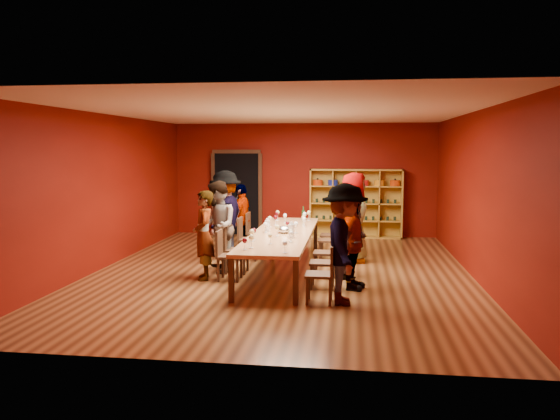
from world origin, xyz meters
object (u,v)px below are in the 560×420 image
object	(u,v)px
shelving_unit	(356,200)
chair_person_right_2	(330,249)
chair_person_left_1	(225,252)
person_left_3	(225,215)
chair_person_left_2	(233,247)
person_left_1	(204,235)
chair_person_left_3	(245,236)
person_right_1	(353,243)
wine_bottle	(303,215)
tasting_table	(282,235)
person_right_3	(353,217)
person_right_4	(348,218)
person_right_2	(345,233)
person_right_0	(345,244)
chair_person_right_1	(327,259)
chair_person_right_3	(332,237)
person_left_2	(218,227)
person_left_4	(242,218)
spittoon_bowl	(284,230)
chair_person_left_4	(253,230)
chair_person_right_0	(325,271)
chair_person_right_4	(334,232)

from	to	relation	value
shelving_unit	chair_person_right_2	xyz separation A→B (m)	(-0.49, -4.56, -0.49)
chair_person_left_1	person_left_3	world-z (taller)	person_left_3
chair_person_left_2	chair_person_right_2	distance (m)	1.82
person_left_1	chair_person_left_3	world-z (taller)	person_left_1
person_right_1	wine_bottle	bearing A→B (deg)	33.64
chair_person_right_2	tasting_table	bearing A→B (deg)	165.05
person_left_3	chair_person_right_2	world-z (taller)	person_left_3
person_right_3	person_right_4	bearing A→B (deg)	6.57
person_right_3	person_right_2	bearing A→B (deg)	170.35
person_right_0	person_right_4	xyz separation A→B (m)	(0.02, 3.83, -0.10)
chair_person_left_3	chair_person_right_1	distance (m)	2.82
wine_bottle	chair_person_left_3	bearing A→B (deg)	-143.78
person_right_2	chair_person_left_1	bearing A→B (deg)	91.84
chair_person_left_1	chair_person_right_3	xyz separation A→B (m)	(1.82, 1.91, 0.00)
person_left_2	person_right_0	size ratio (longest dim) A/B	0.95
tasting_table	chair_person_right_1	bearing A→B (deg)	-50.94
chair_person_left_2	person_left_4	xyz separation A→B (m)	(-0.26, 2.12, 0.27)
person_left_1	person_right_2	size ratio (longest dim) A/B	1.00
person_left_4	chair_person_right_2	xyz separation A→B (m)	(2.08, -2.18, -0.27)
chair_person_left_3	person_right_2	bearing A→B (deg)	-31.42
person_left_2	person_right_3	xyz separation A→B (m)	(2.53, 1.32, 0.06)
person_left_4	spittoon_bowl	size ratio (longest dim) A/B	5.74
chair_person_left_2	person_right_0	bearing A→B (deg)	-40.67
person_right_4	person_left_4	bearing A→B (deg)	88.49
shelving_unit	chair_person_left_4	bearing A→B (deg)	-134.06
person_left_2	chair_person_left_4	world-z (taller)	person_left_2
person_left_2	person_right_1	bearing A→B (deg)	48.13
person_right_1	chair_person_right_3	world-z (taller)	person_right_1
chair_person_left_2	chair_person_right_0	bearing A→B (deg)	-44.93
shelving_unit	person_left_2	bearing A→B (deg)	-119.93
person_right_4	spittoon_bowl	world-z (taller)	person_right_4
person_left_1	chair_person_left_1	bearing A→B (deg)	73.35
person_left_3	person_right_2	distance (m)	2.82
person_right_0	wine_bottle	bearing A→B (deg)	10.69
person_left_2	chair_person_left_1	bearing A→B (deg)	4.17
person_left_4	chair_person_left_2	bearing A→B (deg)	13.91
person_right_0	tasting_table	bearing A→B (deg)	27.71
person_left_1	chair_person_left_4	size ratio (longest dim) A/B	1.79
person_right_2	chair_person_right_4	xyz separation A→B (m)	(-0.27, 2.07, -0.30)
chair_person_right_2	chair_person_right_0	bearing A→B (deg)	-90.00
person_left_4	chair_person_right_4	xyz separation A→B (m)	(2.08, -0.10, -0.27)
tasting_table	chair_person_left_3	world-z (taller)	chair_person_left_3
shelving_unit	person_left_2	distance (m)	5.20
person_right_2	chair_person_left_3	bearing A→B (deg)	46.05
chair_person_right_0	person_right_1	distance (m)	1.02
person_right_2	tasting_table	bearing A→B (deg)	65.84
tasting_table	chair_person_right_0	distance (m)	2.21
chair_person_right_2	person_left_4	bearing A→B (deg)	133.65
chair_person_left_3	chair_person_right_1	xyz separation A→B (m)	(1.82, -2.15, 0.00)
tasting_table	shelving_unit	distance (m)	4.55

